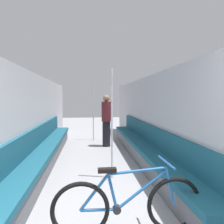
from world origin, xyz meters
The scene contains 8 objects.
wall_left centered at (-1.42, 3.59, 1.05)m, with size 0.10×10.39×2.10m, color #B2B2B7.
wall_right centered at (1.42, 3.59, 1.05)m, with size 0.10×10.39×2.10m, color #B2B2B7.
bench_seat_row_left centered at (-1.16, 3.72, 0.29)m, with size 0.46×5.87×0.88m.
bench_seat_row_right centered at (1.16, 3.72, 0.29)m, with size 0.46×5.87×0.88m.
bicycle centered at (0.26, 1.22, 0.34)m, with size 1.69×0.46×0.82m.
grab_pole_near centered at (0.02, 6.36, 1.01)m, with size 0.08×0.08×2.08m.
grab_pole_far centered at (0.28, 2.86, 1.01)m, with size 0.08×0.08×2.08m.
passenger_standing centered at (0.40, 5.37, 0.84)m, with size 0.30×0.30×1.63m.
Camera 1 is at (-0.17, -0.86, 1.52)m, focal length 32.00 mm.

